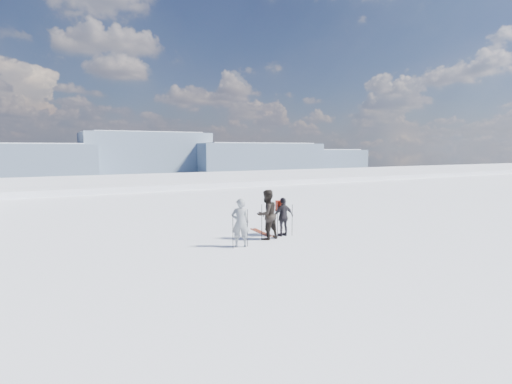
% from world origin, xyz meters
% --- Properties ---
extents(lake_basin, '(820.00, 820.00, 71.62)m').
position_xyz_m(lake_basin, '(0.00, 30.00, -6.50)').
color(lake_basin, white).
rests_on(lake_basin, ground).
extents(far_mountain_range, '(770.00, 110.00, 53.00)m').
position_xyz_m(far_mountain_range, '(29.60, 454.78, -7.19)').
color(far_mountain_range, slate).
rests_on(far_mountain_range, ground).
extents(skier_grey, '(0.73, 0.60, 1.71)m').
position_xyz_m(skier_grey, '(-3.01, 2.65, 0.85)').
color(skier_grey, gray).
rests_on(skier_grey, ground).
extents(skier_dark, '(1.06, 0.90, 1.89)m').
position_xyz_m(skier_dark, '(-1.61, 3.25, 0.94)').
color(skier_dark, black).
rests_on(skier_dark, ground).
extents(skier_pack, '(0.90, 0.39, 1.53)m').
position_xyz_m(skier_pack, '(-0.75, 3.44, 0.76)').
color(skier_pack, black).
rests_on(skier_pack, ground).
extents(backpack, '(0.33, 0.19, 0.42)m').
position_xyz_m(backpack, '(-0.75, 3.69, 1.74)').
color(backpack, red).
rests_on(backpack, skier_pack).
extents(ski_poles, '(2.96, 0.82, 1.36)m').
position_xyz_m(ski_poles, '(-1.80, 3.02, 0.63)').
color(ski_poles, black).
rests_on(ski_poles, ground).
extents(skis_loose, '(0.35, 1.70, 0.03)m').
position_xyz_m(skis_loose, '(-1.22, 4.39, 0.01)').
color(skis_loose, black).
rests_on(skis_loose, ground).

